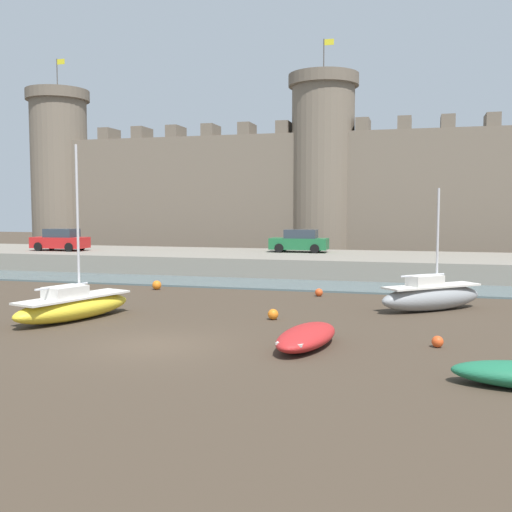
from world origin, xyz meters
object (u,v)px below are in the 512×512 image
Objects in this scene: sailboat_foreground_centre at (431,296)px; mooring_buoy_near_channel at (157,285)px; sailboat_midflat_left at (74,306)px; mooring_buoy_off_centre at (319,292)px; rowboat_near_channel_right at (307,336)px; mooring_buoy_mid_mud at (438,342)px; mooring_buoy_near_shore at (273,314)px; car_quay_centre_east at (300,241)px; car_quay_west at (60,240)px.

sailboat_foreground_centre is 14.51m from mooring_buoy_near_channel.
mooring_buoy_off_centre is at bearing 46.87° from sailboat_midflat_left.
mooring_buoy_off_centre is at bearing -1.11° from mooring_buoy_near_channel.
rowboat_near_channel_right reaches higher than mooring_buoy_mid_mud.
mooring_buoy_near_shore reaches higher than mooring_buoy_mid_mud.
sailboat_foreground_centre reaches higher than car_quay_centre_east.
mooring_buoy_near_shore is 19.58m from car_quay_centre_east.
car_quay_centre_east is (-8.83, 22.54, 1.86)m from mooring_buoy_mid_mud.
sailboat_midflat_left reaches higher than car_quay_west.
sailboat_foreground_centre is 10.63× the size of mooring_buoy_near_channel.
mooring_buoy_near_shore is 10.66m from mooring_buoy_near_channel.
mooring_buoy_off_centre is 6.77m from mooring_buoy_near_shore.
mooring_buoy_near_shore is at bearing -96.19° from mooring_buoy_off_centre.
car_quay_west is (-12.02, 9.37, 1.80)m from mooring_buoy_near_channel.
rowboat_near_channel_right reaches higher than mooring_buoy_near_shore.
car_quay_centre_east is at bearing 9.87° from car_quay_west.
mooring_buoy_near_shore is 25.97m from car_quay_west.
mooring_buoy_near_shore is 1.15× the size of mooring_buoy_mid_mud.
car_quay_centre_east reaches higher than mooring_buoy_off_centre.
mooring_buoy_off_centre is (-5.32, 2.89, -0.44)m from sailboat_foreground_centre.
sailboat_midflat_left is at bearing -86.30° from mooring_buoy_near_channel.
sailboat_midflat_left is 22.00m from car_quay_centre_east.
car_quay_centre_east is at bearing 66.43° from mooring_buoy_near_channel.
car_quay_west reaches higher than rowboat_near_channel_right.
sailboat_foreground_centre is 1.30× the size of rowboat_near_channel_right.
rowboat_near_channel_right is at bearing -82.79° from mooring_buoy_off_centre.
mooring_buoy_mid_mud is 0.09× the size of car_quay_centre_east.
mooring_buoy_near_channel is at bearing 167.82° from sailboat_foreground_centre.
sailboat_foreground_centre is 0.76× the size of sailboat_midflat_left.
mooring_buoy_off_centre is 0.80× the size of mooring_buoy_near_channel.
mooring_buoy_near_shore is (7.55, 2.11, -0.35)m from sailboat_midflat_left.
sailboat_midflat_left reaches higher than mooring_buoy_near_shore.
sailboat_foreground_centre is 29.04m from car_quay_west.
mooring_buoy_near_channel is 1.33× the size of mooring_buoy_mid_mud.
rowboat_near_channel_right is 9.48× the size of mooring_buoy_near_shore.
mooring_buoy_mid_mud is 24.28m from car_quay_centre_east.
car_quay_centre_east is at bearing 111.40° from mooring_buoy_mid_mud.
sailboat_midflat_left is 13.92× the size of mooring_buoy_near_channel.
mooring_buoy_near_shore is (-2.12, 4.29, -0.14)m from rowboat_near_channel_right.
sailboat_foreground_centre is 17.83m from car_quay_centre_east.
sailboat_midflat_left reaches higher than mooring_buoy_off_centre.
sailboat_foreground_centre reaches higher than rowboat_near_channel_right.
sailboat_midflat_left is at bearing -102.71° from car_quay_centre_east.
sailboat_foreground_centre is at bearing -12.18° from mooring_buoy_near_channel.
mooring_buoy_near_channel is at bearing 93.70° from sailboat_midflat_left.
sailboat_midflat_left is 13.72m from mooring_buoy_mid_mud.
rowboat_near_channel_right is 10.87× the size of mooring_buoy_mid_mud.
car_quay_west is (-22.28, 20.56, 1.69)m from rowboat_near_channel_right.
mooring_buoy_near_channel reaches higher than mooring_buoy_mid_mud.
sailboat_midflat_left is at bearing -164.37° from mooring_buoy_near_shore.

